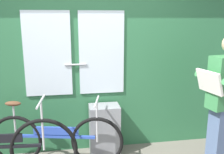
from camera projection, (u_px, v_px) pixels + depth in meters
name	position (u px, v px, depth m)	size (l,w,h in m)	color
train_door_wall	(90.00, 62.00, 3.36)	(4.41, 0.28, 2.42)	#2D6B42
bicycle_near_door	(56.00, 139.00, 3.12)	(1.66, 0.52, 0.87)	black
trash_bin_by_wall	(104.00, 130.00, 3.39)	(0.40, 0.28, 0.70)	gray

